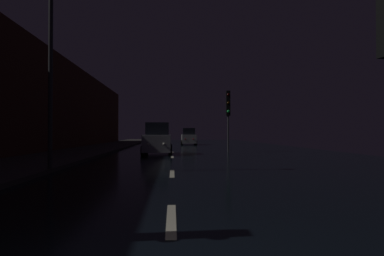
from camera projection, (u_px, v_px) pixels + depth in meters
ground at (173, 151)px, 27.13m from camera, size 25.45×84.00×0.02m
sidewalk_left at (90, 150)px, 26.76m from camera, size 4.40×84.00×0.15m
building_facade_left at (39, 98)px, 23.17m from camera, size 0.80×63.00×7.59m
lane_centerline at (172, 164)px, 15.60m from camera, size 0.16×20.87×0.01m
traffic_light_far_right at (228, 108)px, 25.82m from camera, size 0.32×0.46×4.64m
streetlamp_overhead at (63, 42)px, 12.40m from camera, size 1.70×0.44×7.22m
car_approaching_headlights at (158, 140)px, 22.77m from camera, size 1.94×4.21×2.12m
car_distant_taillights at (189, 137)px, 40.63m from camera, size 1.83×3.96×2.00m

